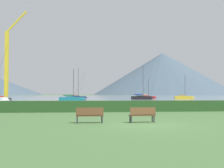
{
  "coord_description": "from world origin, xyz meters",
  "views": [
    {
      "loc": [
        -3.36,
        -14.78,
        1.79
      ],
      "look_at": [
        3.5,
        60.08,
        4.55
      ],
      "focal_mm": 41.89,
      "sensor_mm": 36.0,
      "label": 1
    }
  ],
  "objects_px": {
    "sailboat_slip_9": "(77,97)",
    "sailboat_slip_8": "(184,97)",
    "sailboat_slip_3": "(147,97)",
    "sailboat_slip_5": "(142,97)",
    "dock_crane": "(7,70)",
    "park_bench_near_path": "(90,114)",
    "park_bench_under_tree": "(142,114)",
    "sailboat_slip_6": "(72,99)"
  },
  "relations": [
    {
      "from": "sailboat_slip_9",
      "to": "sailboat_slip_8",
      "type": "bearing_deg",
      "value": 11.32
    },
    {
      "from": "sailboat_slip_9",
      "to": "dock_crane",
      "type": "bearing_deg",
      "value": -111.62
    },
    {
      "from": "sailboat_slip_5",
      "to": "park_bench_near_path",
      "type": "height_order",
      "value": "sailboat_slip_5"
    },
    {
      "from": "sailboat_slip_3",
      "to": "park_bench_near_path",
      "type": "relative_size",
      "value": 4.22
    },
    {
      "from": "sailboat_slip_3",
      "to": "sailboat_slip_9",
      "type": "height_order",
      "value": "sailboat_slip_9"
    },
    {
      "from": "sailboat_slip_3",
      "to": "sailboat_slip_5",
      "type": "bearing_deg",
      "value": -100.12
    },
    {
      "from": "sailboat_slip_3",
      "to": "sailboat_slip_8",
      "type": "xyz_separation_m",
      "value": [
        10.86,
        -7.55,
        0.03
      ]
    },
    {
      "from": "sailboat_slip_6",
      "to": "park_bench_near_path",
      "type": "height_order",
      "value": "sailboat_slip_6"
    },
    {
      "from": "sailboat_slip_5",
      "to": "park_bench_under_tree",
      "type": "distance_m",
      "value": 64.96
    },
    {
      "from": "park_bench_near_path",
      "to": "park_bench_under_tree",
      "type": "xyz_separation_m",
      "value": [
        3.23,
        -0.04,
        -0.0
      ]
    },
    {
      "from": "sailboat_slip_8",
      "to": "dock_crane",
      "type": "distance_m",
      "value": 56.48
    },
    {
      "from": "park_bench_under_tree",
      "to": "dock_crane",
      "type": "height_order",
      "value": "dock_crane"
    },
    {
      "from": "sailboat_slip_3",
      "to": "sailboat_slip_5",
      "type": "distance_m",
      "value": 14.98
    },
    {
      "from": "sailboat_slip_8",
      "to": "sailboat_slip_9",
      "type": "xyz_separation_m",
      "value": [
        -36.03,
        1.35,
        0.01
      ]
    },
    {
      "from": "sailboat_slip_5",
      "to": "dock_crane",
      "type": "bearing_deg",
      "value": -146.23
    },
    {
      "from": "dock_crane",
      "to": "sailboat_slip_5",
      "type": "bearing_deg",
      "value": 22.17
    },
    {
      "from": "park_bench_near_path",
      "to": "dock_crane",
      "type": "distance_m",
      "value": 53.16
    },
    {
      "from": "sailboat_slip_5",
      "to": "sailboat_slip_6",
      "type": "xyz_separation_m",
      "value": [
        -20.53,
        -13.88,
        -0.05
      ]
    },
    {
      "from": "sailboat_slip_5",
      "to": "park_bench_near_path",
      "type": "xyz_separation_m",
      "value": [
        -16.38,
        -63.57,
        -0.08
      ]
    },
    {
      "from": "sailboat_slip_9",
      "to": "park_bench_near_path",
      "type": "bearing_deg",
      "value": -73.53
    },
    {
      "from": "park_bench_near_path",
      "to": "dock_crane",
      "type": "relative_size",
      "value": 0.08
    },
    {
      "from": "sailboat_slip_9",
      "to": "dock_crane",
      "type": "relative_size",
      "value": 0.47
    },
    {
      "from": "sailboat_slip_6",
      "to": "dock_crane",
      "type": "xyz_separation_m",
      "value": [
        -15.45,
        -0.78,
        7.01
      ]
    },
    {
      "from": "sailboat_slip_5",
      "to": "dock_crane",
      "type": "xyz_separation_m",
      "value": [
        -35.97,
        -14.66,
        6.96
      ]
    },
    {
      "from": "park_bench_under_tree",
      "to": "sailboat_slip_6",
      "type": "bearing_deg",
      "value": 92.96
    },
    {
      "from": "park_bench_near_path",
      "to": "sailboat_slip_3",
      "type": "bearing_deg",
      "value": 73.47
    },
    {
      "from": "sailboat_slip_6",
      "to": "sailboat_slip_8",
      "type": "relative_size",
      "value": 0.96
    },
    {
      "from": "sailboat_slip_3",
      "to": "sailboat_slip_6",
      "type": "distance_m",
      "value": 37.91
    },
    {
      "from": "sailboat_slip_3",
      "to": "dock_crane",
      "type": "relative_size",
      "value": 0.32
    },
    {
      "from": "sailboat_slip_6",
      "to": "park_bench_under_tree",
      "type": "relative_size",
      "value": 4.76
    },
    {
      "from": "sailboat_slip_3",
      "to": "park_bench_near_path",
      "type": "distance_m",
      "value": 80.58
    },
    {
      "from": "sailboat_slip_8",
      "to": "park_bench_near_path",
      "type": "height_order",
      "value": "sailboat_slip_8"
    },
    {
      "from": "sailboat_slip_3",
      "to": "sailboat_slip_8",
      "type": "distance_m",
      "value": 13.23
    },
    {
      "from": "sailboat_slip_6",
      "to": "sailboat_slip_8",
      "type": "distance_m",
      "value": 41.77
    },
    {
      "from": "sailboat_slip_3",
      "to": "sailboat_slip_5",
      "type": "xyz_separation_m",
      "value": [
        -5.04,
        -14.11,
        0.08
      ]
    },
    {
      "from": "sailboat_slip_9",
      "to": "park_bench_under_tree",
      "type": "distance_m",
      "value": 71.85
    },
    {
      "from": "sailboat_slip_8",
      "to": "park_bench_under_tree",
      "type": "relative_size",
      "value": 4.96
    },
    {
      "from": "sailboat_slip_6",
      "to": "sailboat_slip_9",
      "type": "distance_m",
      "value": 21.79
    },
    {
      "from": "sailboat_slip_6",
      "to": "sailboat_slip_8",
      "type": "xyz_separation_m",
      "value": [
        36.43,
        20.44,
        0.0
      ]
    },
    {
      "from": "sailboat_slip_3",
      "to": "park_bench_under_tree",
      "type": "height_order",
      "value": "sailboat_slip_3"
    },
    {
      "from": "sailboat_slip_9",
      "to": "dock_crane",
      "type": "distance_m",
      "value": 28.45
    },
    {
      "from": "sailboat_slip_3",
      "to": "dock_crane",
      "type": "distance_m",
      "value": 50.59
    }
  ]
}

